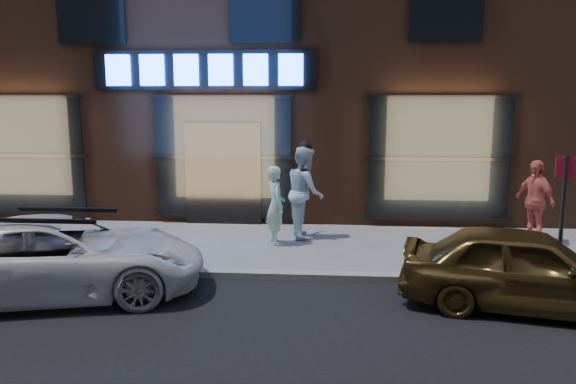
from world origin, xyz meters
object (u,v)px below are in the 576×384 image
object	(u,v)px
gold_sedan	(527,269)
white_suv	(58,257)
sign_post	(563,207)
man_cap	(305,192)
man_bowtie	(276,205)
passerby	(534,201)

from	to	relation	value
gold_sedan	white_suv	bearing A→B (deg)	102.00
white_suv	gold_sedan	bearing A→B (deg)	-104.99
gold_sedan	sign_post	size ratio (longest dim) A/B	1.69
man_cap	man_bowtie	bearing A→B (deg)	126.68
man_cap	gold_sedan	bearing A→B (deg)	-150.74
man_bowtie	man_cap	size ratio (longest dim) A/B	0.82
man_bowtie	passerby	world-z (taller)	passerby
man_cap	passerby	xyz separation A→B (m)	(4.81, 0.01, -0.13)
man_bowtie	passerby	size ratio (longest dim) A/B	0.94
gold_sedan	sign_post	bearing A→B (deg)	-24.97
white_suv	gold_sedan	distance (m)	6.97
man_cap	passerby	world-z (taller)	man_cap
white_suv	gold_sedan	xyz separation A→B (m)	(6.97, -0.04, -0.00)
man_bowtie	sign_post	bearing A→B (deg)	-135.15
man_bowtie	sign_post	size ratio (longest dim) A/B	0.77
gold_sedan	man_bowtie	bearing A→B (deg)	62.39
man_cap	white_suv	distance (m)	5.32
man_bowtie	white_suv	distance (m)	4.45
man_bowtie	white_suv	size ratio (longest dim) A/B	0.37
sign_post	man_bowtie	bearing A→B (deg)	159.69
man_cap	passerby	distance (m)	4.81
man_bowtie	man_cap	xyz separation A→B (m)	(0.57, 0.64, 0.18)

